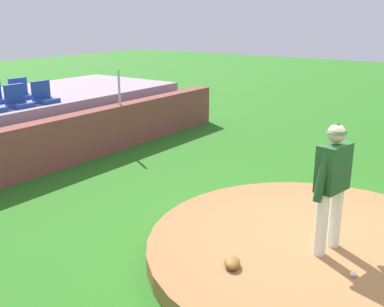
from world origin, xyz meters
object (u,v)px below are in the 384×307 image
stadium_chair_2 (18,100)px  stadium_chair_3 (44,96)px  baseball (353,274)px  pitcher (332,178)px  stadium_chair_7 (21,92)px  fielding_glove (232,263)px

stadium_chair_2 → stadium_chair_3: size_ratio=1.00×
baseball → pitcher: bearing=47.4°
baseball → stadium_chair_3: (1.67, 7.86, 1.14)m
stadium_chair_2 → stadium_chair_3: bearing=178.8°
pitcher → baseball: bearing=-121.3°
stadium_chair_2 → stadium_chair_7: (0.69, 0.88, 0.00)m
fielding_glove → stadium_chair_7: (2.32, 7.46, 1.13)m
pitcher → stadium_chair_7: size_ratio=3.49×
baseball → stadium_chair_2: (0.98, 7.88, 1.14)m
fielding_glove → stadium_chair_3: 7.06m
stadium_chair_2 → stadium_chair_3: (0.70, -0.01, 0.00)m
stadium_chair_3 → stadium_chair_7: 0.89m
fielding_glove → pitcher: bearing=-67.0°
baseball → stadium_chair_2: 8.02m
baseball → stadium_chair_3: 8.12m
pitcher → fielding_glove: 1.66m
pitcher → stadium_chair_3: bearing=92.0°
stadium_chair_2 → stadium_chair_3: same height
baseball → stadium_chair_2: size_ratio=0.15×
pitcher → stadium_chair_3: size_ratio=3.49×
pitcher → fielding_glove: pitcher is taller
fielding_glove → stadium_chair_7: size_ratio=0.60×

